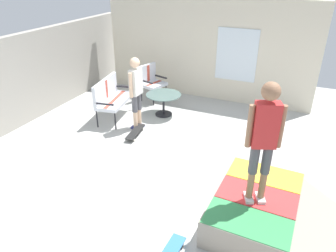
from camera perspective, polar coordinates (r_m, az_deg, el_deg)
name	(u,v)px	position (r m, az deg, el deg)	size (l,w,h in m)	color
ground_plane	(166,166)	(6.38, -0.28, -7.20)	(12.00, 12.00, 0.10)	#B2B2AD
back_wall_cinderblock	(7,85)	(8.21, -26.82, 6.49)	(9.00, 0.20, 2.11)	#9E998E
house_facade	(206,49)	(9.26, 6.85, 13.47)	(0.23, 6.00, 2.79)	beige
skate_ramp	(257,208)	(5.17, 15.68, -13.97)	(1.84, 1.87, 0.47)	gray
patio_bench	(110,95)	(8.10, -10.26, 5.43)	(1.32, 0.75, 1.02)	black
patio_chair_near_house	(151,79)	(9.15, -3.13, 8.36)	(0.75, 0.70, 1.02)	black
patio_table	(164,100)	(8.22, -0.80, 4.63)	(0.90, 0.90, 0.57)	black
person_watching	(136,88)	(7.35, -5.74, 6.72)	(0.48, 0.26, 1.72)	navy
person_skater	(264,135)	(4.36, 16.81, -1.62)	(0.33, 0.45, 1.80)	silver
skateboard_by_bench	(135,132)	(7.38, -5.85, -1.05)	(0.82, 0.30, 0.10)	black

